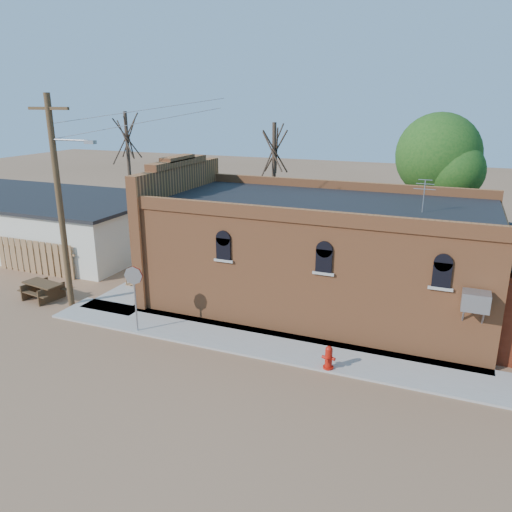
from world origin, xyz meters
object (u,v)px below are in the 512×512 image
at_px(fire_hydrant, 329,357).
at_px(trash_barrel, 172,276).
at_px(brick_bar, 314,253).
at_px(utility_pole, 60,199).
at_px(stop_sign, 134,282).
at_px(picnic_table, 43,288).

height_order(fire_hydrant, trash_barrel, trash_barrel).
bearing_deg(brick_bar, utility_pole, -156.31).
bearing_deg(fire_hydrant, brick_bar, 126.09).
xyz_separation_m(brick_bar, fire_hydrant, (2.15, -5.50, -1.86)).
distance_m(utility_pole, stop_sign, 5.19).
relative_size(fire_hydrant, stop_sign, 0.31).
bearing_deg(brick_bar, picnic_table, -159.93).
distance_m(fire_hydrant, picnic_table, 13.73).
height_order(brick_bar, utility_pole, utility_pole).
bearing_deg(utility_pole, picnic_table, 177.08).
relative_size(utility_pole, trash_barrel, 9.94).
distance_m(trash_barrel, picnic_table, 5.85).
distance_m(brick_bar, trash_barrel, 7.20).
distance_m(fire_hydrant, trash_barrel, 10.35).
height_order(stop_sign, picnic_table, stop_sign).
distance_m(brick_bar, utility_pole, 10.96).
bearing_deg(trash_barrel, stop_sign, -73.65).
relative_size(fire_hydrant, trash_barrel, 0.90).
height_order(fire_hydrant, stop_sign, stop_sign).
distance_m(utility_pole, picnic_table, 4.60).
height_order(utility_pole, trash_barrel, utility_pole).
bearing_deg(stop_sign, utility_pole, 174.76).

